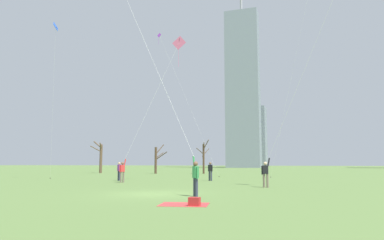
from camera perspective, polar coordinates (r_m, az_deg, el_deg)
name	(u,v)px	position (r m, az deg, el deg)	size (l,w,h in m)	color
ground_plane	(155,194)	(18.25, -5.97, -11.75)	(400.00, 400.00, 0.00)	#5B7A3D
kite_flyer_far_back_red	(170,112)	(18.65, -3.55, 1.29)	(10.30, 7.60, 19.19)	#33384C
kite_flyer_foreground_right_pink	(133,147)	(29.07, -9.50, -4.28)	(4.49, 3.23, 12.58)	#726656
kite_flyer_midfield_center_teal	(283,129)	(22.93, 14.42, -1.39)	(6.22, 1.54, 14.28)	#726656
bystander_watching_nearby	(119,170)	(32.19, -11.67, -7.94)	(0.43, 0.36, 1.62)	#33384C
bystander_strolling_midfield	(210,170)	(31.25, 2.97, -8.11)	(0.47, 0.33, 1.62)	#33384C
distant_kite_drifting_right_purple	(168,56)	(43.94, -3.92, 10.28)	(7.93, 0.50, 17.67)	purple
distant_kite_low_near_trees_blue	(55,42)	(37.44, -21.20, 11.61)	(2.08, 3.04, 15.07)	blue
picnic_spot	(190,203)	(13.28, -0.34, -13.20)	(2.02, 1.70, 0.31)	#CC3838
bare_tree_center	(204,157)	(51.75, 1.90, -5.95)	(1.90, 2.67, 4.88)	#4C3828
bare_tree_right_of_center	(156,159)	(52.75, -5.74, -6.29)	(2.04, 1.56, 4.35)	#4C3828
bare_tree_leftmost	(101,156)	(56.94, -14.53, -5.60)	(2.26, 2.89, 4.98)	brown
skyline_squat_block	(243,88)	(122.13, 8.17, 5.14)	(11.25, 5.74, 59.93)	gray
skyline_mid_tower_right	(255,137)	(139.04, 10.11, -2.71)	(8.54, 7.78, 23.16)	gray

